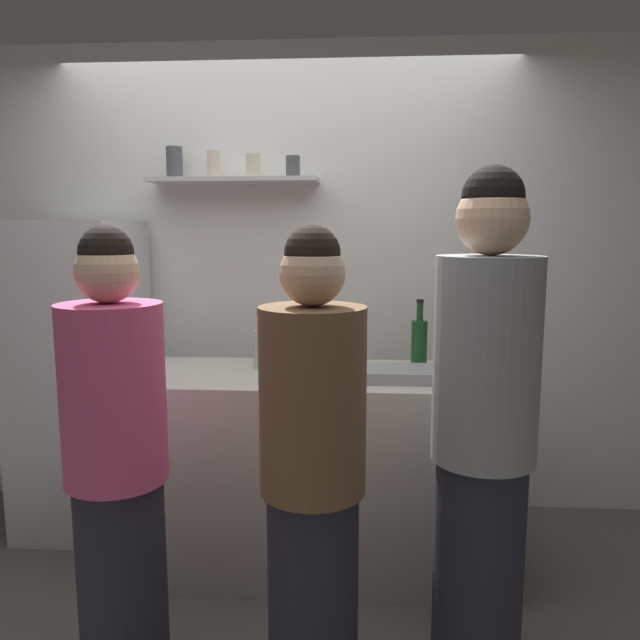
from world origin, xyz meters
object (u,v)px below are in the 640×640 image
object	(u,v)px
wine_bottle_pale_glass	(260,347)
water_bottle_plastic	(462,353)
utensil_holder	(304,362)
wine_bottle_green_glass	(419,341)
baking_pan	(397,374)
wine_bottle_dark_glass	(287,342)
person_grey_hoodie	(483,443)
person_pink_top	(117,470)
person_brown_jacket	(313,480)
wine_bottle_amber_glass	(335,363)
refrigerator	(82,376)

from	to	relation	value
wine_bottle_pale_glass	water_bottle_plastic	size ratio (longest dim) A/B	1.15
utensil_holder	wine_bottle_green_glass	world-z (taller)	wine_bottle_green_glass
baking_pan	wine_bottle_green_glass	size ratio (longest dim) A/B	1.03
utensil_holder	wine_bottle_dark_glass	distance (m)	0.20
wine_bottle_pale_glass	wine_bottle_green_glass	bearing A→B (deg)	5.78
person_grey_hoodie	person_pink_top	xyz separation A→B (m)	(-1.22, -0.05, -0.11)
water_bottle_plastic	person_brown_jacket	bearing A→B (deg)	-125.58
baking_pan	wine_bottle_green_glass	distance (m)	0.30
water_bottle_plastic	person_grey_hoodie	bearing A→B (deg)	-93.83
water_bottle_plastic	utensil_holder	bearing A→B (deg)	178.91
wine_bottle_amber_glass	water_bottle_plastic	size ratio (longest dim) A/B	1.21
wine_bottle_dark_glass	person_brown_jacket	size ratio (longest dim) A/B	0.19
wine_bottle_dark_glass	person_grey_hoodie	bearing A→B (deg)	-50.59
person_brown_jacket	utensil_holder	bearing A→B (deg)	-126.48
wine_bottle_amber_glass	person_grey_hoodie	distance (m)	0.75
utensil_holder	person_brown_jacket	xyz separation A→B (m)	(0.11, -0.86, -0.20)
refrigerator	wine_bottle_amber_glass	world-z (taller)	refrigerator
refrigerator	wine_bottle_pale_glass	world-z (taller)	refrigerator
wine_bottle_pale_glass	wine_bottle_amber_glass	world-z (taller)	wine_bottle_amber_glass
baking_pan	refrigerator	bearing A→B (deg)	165.99
wine_bottle_amber_glass	person_brown_jacket	world-z (taller)	person_brown_jacket
utensil_holder	wine_bottle_pale_glass	world-z (taller)	wine_bottle_pale_glass
refrigerator	wine_bottle_pale_glass	size ratio (longest dim) A/B	5.82
baking_pan	utensil_holder	distance (m)	0.43
wine_bottle_amber_glass	person_pink_top	bearing A→B (deg)	-140.69
refrigerator	utensil_holder	bearing A→B (deg)	-15.52
wine_bottle_dark_glass	wine_bottle_green_glass	bearing A→B (deg)	2.68
utensil_holder	baking_pan	bearing A→B (deg)	-9.49
utensil_holder	refrigerator	bearing A→B (deg)	164.48
wine_bottle_dark_glass	person_pink_top	world-z (taller)	person_pink_top
wine_bottle_dark_glass	person_pink_top	size ratio (longest dim) A/B	0.19
wine_bottle_amber_glass	wine_bottle_pale_glass	bearing A→B (deg)	136.44
wine_bottle_dark_glass	person_pink_top	bearing A→B (deg)	-114.91
refrigerator	person_pink_top	bearing A→B (deg)	-59.99
wine_bottle_pale_glass	wine_bottle_green_glass	world-z (taller)	wine_bottle_green_glass
person_pink_top	wine_bottle_dark_glass	bearing A→B (deg)	-4.00
wine_bottle_green_glass	person_pink_top	xyz separation A→B (m)	(-1.09, -1.01, -0.27)
wine_bottle_green_glass	person_pink_top	distance (m)	1.51
wine_bottle_pale_glass	wine_bottle_amber_glass	distance (m)	0.51
wine_bottle_green_glass	wine_bottle_pale_glass	bearing A→B (deg)	-174.22
person_brown_jacket	person_pink_top	world-z (taller)	same
person_brown_jacket	person_pink_top	distance (m)	0.66
baking_pan	person_brown_jacket	distance (m)	0.86
refrigerator	utensil_holder	xyz separation A→B (m)	(1.22, -0.34, 0.17)
wine_bottle_amber_glass	person_grey_hoodie	xyz separation A→B (m)	(0.51, -0.53, -0.15)
wine_bottle_pale_glass	wine_bottle_green_glass	xyz separation A→B (m)	(0.76, 0.08, 0.02)
refrigerator	wine_bottle_green_glass	distance (m)	1.78
refrigerator	wine_bottle_green_glass	bearing A→B (deg)	-4.83
refrigerator	person_pink_top	xyz separation A→B (m)	(0.67, -1.16, -0.03)
baking_pan	wine_bottle_amber_glass	bearing A→B (deg)	-147.46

